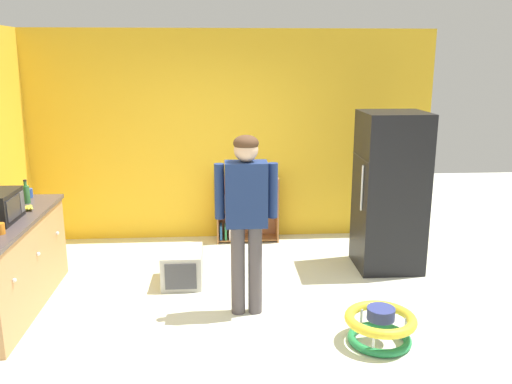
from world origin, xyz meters
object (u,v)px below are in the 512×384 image
(orange_cup, at_px, (0,229))
(green_glass_bottle, at_px, (26,194))
(refrigerator, at_px, (390,192))
(banana_bunch, at_px, (28,207))
(pet_carrier, at_px, (182,267))
(standing_person, at_px, (246,208))
(bookshelf, at_px, (243,213))
(baby_walker, at_px, (380,326))
(blue_cup, at_px, (29,193))
(kitchen_counter, at_px, (5,265))

(orange_cup, bearing_deg, green_glass_bottle, 96.74)
(refrigerator, xyz_separation_m, banana_bunch, (-3.77, -0.53, 0.04))
(pet_carrier, bearing_deg, refrigerator, 7.60)
(standing_person, bearing_deg, pet_carrier, 131.53)
(refrigerator, height_order, bookshelf, refrigerator)
(baby_walker, bearing_deg, banana_bunch, 160.23)
(blue_cup, bearing_deg, banana_bunch, -72.11)
(kitchen_counter, bearing_deg, blue_cup, 90.38)
(kitchen_counter, distance_m, blue_cup, 0.95)
(refrigerator, bearing_deg, banana_bunch, -171.97)
(refrigerator, xyz_separation_m, pet_carrier, (-2.31, -0.31, -0.71))
(banana_bunch, bearing_deg, blue_cup, 107.89)
(refrigerator, xyz_separation_m, blue_cup, (-3.93, -0.03, 0.06))
(bookshelf, xyz_separation_m, orange_cup, (-2.15, -2.30, 0.58))
(standing_person, height_order, banana_bunch, standing_person)
(bookshelf, bearing_deg, banana_bunch, -143.98)
(pet_carrier, distance_m, banana_bunch, 1.65)
(kitchen_counter, relative_size, green_glass_bottle, 7.61)
(standing_person, xyz_separation_m, banana_bunch, (-2.11, 0.51, -0.10))
(standing_person, height_order, orange_cup, standing_person)
(kitchen_counter, distance_m, pet_carrier, 1.72)
(baby_walker, bearing_deg, blue_cup, 153.81)
(kitchen_counter, bearing_deg, bookshelf, 39.02)
(baby_walker, height_order, pet_carrier, pet_carrier)
(pet_carrier, distance_m, orange_cup, 1.89)
(standing_person, xyz_separation_m, green_glass_bottle, (-2.21, 0.78, -0.03))
(baby_walker, height_order, orange_cup, orange_cup)
(refrigerator, height_order, baby_walker, refrigerator)
(kitchen_counter, relative_size, banana_bunch, 11.83)
(kitchen_counter, xyz_separation_m, green_glass_bottle, (0.05, 0.58, 0.55))
(standing_person, distance_m, green_glass_bottle, 2.35)
(blue_cup, relative_size, orange_cup, 1.00)
(banana_bunch, xyz_separation_m, green_glass_bottle, (-0.11, 0.27, 0.07))
(kitchen_counter, height_order, baby_walker, kitchen_counter)
(banana_bunch, relative_size, green_glass_bottle, 0.64)
(refrigerator, xyz_separation_m, baby_walker, (-0.57, -1.68, -0.73))
(bookshelf, xyz_separation_m, standing_person, (-0.06, -2.09, 0.66))
(refrigerator, relative_size, blue_cup, 18.74)
(refrigerator, distance_m, pet_carrier, 2.44)
(baby_walker, xyz_separation_m, orange_cup, (-3.19, 0.42, 0.79))
(pet_carrier, relative_size, orange_cup, 5.81)
(refrigerator, height_order, pet_carrier, refrigerator)
(refrigerator, relative_size, banana_bunch, 11.24)
(bookshelf, distance_m, green_glass_bottle, 2.69)
(baby_walker, xyz_separation_m, green_glass_bottle, (-3.31, 1.42, 0.84))
(orange_cup, bearing_deg, standing_person, 5.84)
(green_glass_bottle, bearing_deg, bookshelf, 29.84)
(baby_walker, height_order, green_glass_bottle, green_glass_bottle)
(refrigerator, bearing_deg, pet_carrier, -172.40)
(kitchen_counter, bearing_deg, refrigerator, 12.07)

